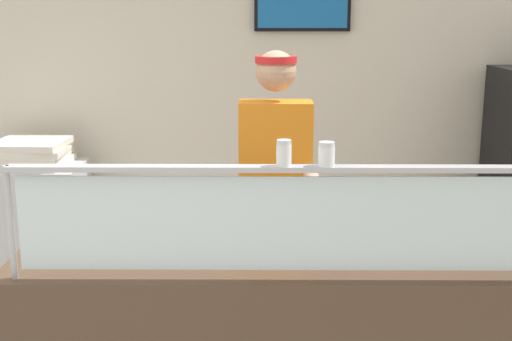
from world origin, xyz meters
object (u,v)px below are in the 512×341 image
object	(u,v)px
parmesan_shaker	(284,155)
pizza_box_stack	(32,153)
pizza_server	(311,237)
pepper_flake_shaker	(326,156)
worker_figure	(276,194)
pizza_tray	(301,240)

from	to	relation	value
parmesan_shaker	pizza_box_stack	distance (m)	2.83
pizza_server	pepper_flake_shaker	distance (m)	0.60
worker_figure	pizza_tray	bearing A→B (deg)	-81.30
parmesan_shaker	worker_figure	xyz separation A→B (m)	(-0.00, 1.05, -0.43)
pizza_tray	pizza_box_stack	world-z (taller)	pizza_box_stack
pizza_server	worker_figure	world-z (taller)	worker_figure
pepper_flake_shaker	pizza_tray	bearing A→B (deg)	98.69
parmesan_shaker	pizza_tray	bearing A→B (deg)	77.51
parmesan_shaker	pizza_box_stack	bearing A→B (deg)	127.33
pepper_flake_shaker	pizza_box_stack	distance (m)	2.93
pizza_server	pizza_box_stack	size ratio (longest dim) A/B	0.55
parmesan_shaker	worker_figure	bearing A→B (deg)	90.26
worker_figure	pizza_box_stack	distance (m)	2.06
pizza_tray	parmesan_shaker	world-z (taller)	parmesan_shaker
pepper_flake_shaker	worker_figure	bearing A→B (deg)	98.69
pizza_tray	parmesan_shaker	size ratio (longest dim) A/B	4.34
pizza_server	parmesan_shaker	world-z (taller)	parmesan_shaker
pizza_server	worker_figure	distance (m)	0.67
pizza_server	pizza_box_stack	distance (m)	2.58
parmesan_shaker	worker_figure	distance (m)	1.14
pizza_server	pepper_flake_shaker	size ratio (longest dim) A/B	3.10
pizza_tray	pepper_flake_shaker	bearing A→B (deg)	-81.31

